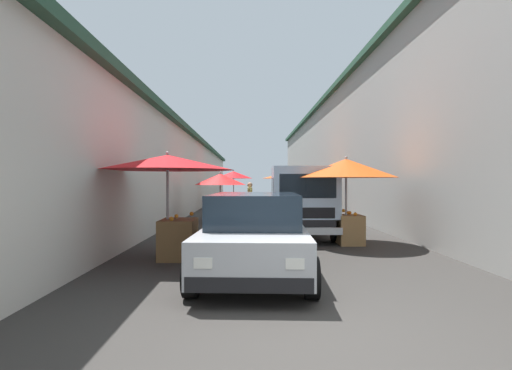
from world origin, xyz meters
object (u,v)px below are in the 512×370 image
(fruit_stall_mid_lane, at_px, (291,178))
(fruit_stall_far_right, at_px, (221,185))
(vendor_by_crates, at_px, (250,198))
(delivery_truck, at_px, (301,203))
(fruit_stall_far_left, at_px, (169,176))
(vendor_in_shade, at_px, (302,195))
(parked_scooter, at_px, (227,206))
(fruit_stall_near_left, at_px, (233,179))
(hatchback_car, at_px, (255,234))
(fruit_stall_near_right, at_px, (346,174))

(fruit_stall_mid_lane, bearing_deg, fruit_stall_far_right, 134.67)
(vendor_by_crates, bearing_deg, delivery_truck, -163.86)
(fruit_stall_far_left, xyz_separation_m, delivery_truck, (2.93, -3.27, -0.75))
(fruit_stall_far_right, distance_m, vendor_in_shade, 6.79)
(fruit_stall_far_right, bearing_deg, parked_scooter, -0.46)
(fruit_stall_near_left, bearing_deg, delivery_truck, -168.42)
(hatchback_car, bearing_deg, vendor_in_shade, -11.09)
(fruit_stall_near_left, height_order, delivery_truck, fruit_stall_near_left)
(delivery_truck, xyz_separation_m, vendor_by_crates, (5.18, 1.50, -0.09))
(fruit_stall_near_right, bearing_deg, fruit_stall_near_left, 14.94)
(vendor_by_crates, bearing_deg, fruit_stall_near_left, 8.10)
(fruit_stall_near_right, distance_m, vendor_in_shade, 11.17)
(fruit_stall_mid_lane, distance_m, vendor_in_shade, 2.49)
(fruit_stall_near_right, distance_m, delivery_truck, 1.76)
(fruit_stall_near_right, xyz_separation_m, vendor_by_crates, (6.32, 2.56, -0.92))
(hatchback_car, bearing_deg, fruit_stall_far_left, 49.18)
(fruit_stall_mid_lane, height_order, vendor_by_crates, fruit_stall_mid_lane)
(vendor_by_crates, distance_m, vendor_in_shade, 5.62)
(fruit_stall_near_right, xyz_separation_m, fruit_stall_far_right, (5.75, 3.74, -0.35))
(fruit_stall_near_right, height_order, parked_scooter, fruit_stall_near_right)
(fruit_stall_far_right, relative_size, hatchback_car, 0.53)
(fruit_stall_far_right, relative_size, vendor_in_shade, 1.35)
(fruit_stall_near_left, xyz_separation_m, parked_scooter, (-4.07, 0.16, -1.38))
(hatchback_car, height_order, delivery_truck, delivery_truck)
(fruit_stall_mid_lane, bearing_deg, vendor_by_crates, 142.02)
(hatchback_car, bearing_deg, parked_scooter, 5.55)
(fruit_stall_far_right, height_order, fruit_stall_near_left, fruit_stall_near_left)
(fruit_stall_mid_lane, height_order, fruit_stall_far_left, fruit_stall_far_left)
(vendor_by_crates, bearing_deg, vendor_in_shade, -31.19)
(fruit_stall_near_right, height_order, fruit_stall_near_left, fruit_stall_near_left)
(fruit_stall_near_right, distance_m, parked_scooter, 10.07)
(fruit_stall_near_right, height_order, hatchback_car, fruit_stall_near_right)
(hatchback_car, distance_m, delivery_truck, 4.74)
(fruit_stall_mid_lane, bearing_deg, fruit_stall_far_left, 160.36)
(fruit_stall_far_right, relative_size, parked_scooter, 1.26)
(fruit_stall_far_left, xyz_separation_m, hatchback_car, (-1.59, -1.84, -1.05))
(fruit_stall_far_right, bearing_deg, fruit_stall_mid_lane, -45.33)
(vendor_in_shade, bearing_deg, fruit_stall_near_right, 178.17)
(delivery_truck, distance_m, vendor_by_crates, 5.40)
(fruit_stall_near_right, bearing_deg, delivery_truck, 43.05)
(fruit_stall_near_left, relative_size, vendor_in_shade, 1.51)
(fruit_stall_near_left, bearing_deg, vendor_by_crates, -171.90)
(fruit_stall_near_left, distance_m, parked_scooter, 4.30)
(vendor_in_shade, distance_m, parked_scooter, 4.51)
(hatchback_car, bearing_deg, vendor_by_crates, 0.41)
(fruit_stall_near_left, distance_m, delivery_truck, 12.46)
(fruit_stall_near_left, xyz_separation_m, vendor_by_crates, (-7.00, -1.00, -0.88))
(fruit_stall_mid_lane, distance_m, delivery_truck, 7.90)
(fruit_stall_far_right, bearing_deg, fruit_stall_near_left, -1.44)
(fruit_stall_far_left, distance_m, vendor_by_crates, 8.34)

